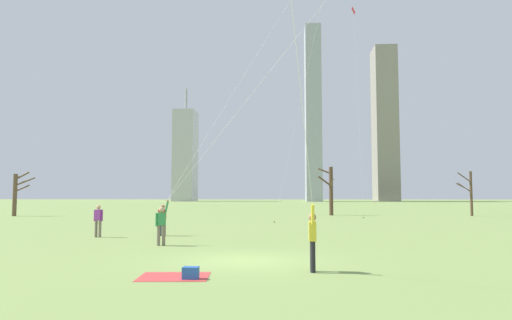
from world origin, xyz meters
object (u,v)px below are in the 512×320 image
object	(u,v)px
kite_flyer_midfield_right_purple	(302,131)
kite_flyer_foreground_right_yellow	(241,118)
distant_kite_high_overhead_red	(355,44)
bare_tree_far_right_edge	(16,192)
picnic_spot	(183,274)
kite_flyer_foreground_left_teal	(189,173)
bare_tree_leftmost	(470,192)
bare_tree_center	(330,189)
bystander_watching_nearby	(98,219)

from	to	relation	value
kite_flyer_midfield_right_purple	kite_flyer_foreground_right_yellow	distance (m)	8.58
distant_kite_high_overhead_red	bare_tree_far_right_edge	distance (m)	36.10
kite_flyer_foreground_right_yellow	picnic_spot	xyz separation A→B (m)	(-0.73, -7.83, -5.37)
kite_flyer_foreground_left_teal	bare_tree_leftmost	distance (m)	33.24
kite_flyer_foreground_right_yellow	bare_tree_center	distance (m)	29.89
bystander_watching_nearby	bare_tree_leftmost	world-z (taller)	bare_tree_leftmost
distant_kite_high_overhead_red	bare_tree_center	world-z (taller)	distant_kite_high_overhead_red
picnic_spot	bare_tree_center	xyz separation A→B (m)	(7.34, 36.85, 2.61)
kite_flyer_midfield_right_purple	bystander_watching_nearby	size ratio (longest dim) A/B	8.16
kite_flyer_foreground_right_yellow	bare_tree_leftmost	size ratio (longest dim) A/B	4.03
bare_tree_far_right_edge	kite_flyer_foreground_right_yellow	bearing A→B (deg)	-44.99
bystander_watching_nearby	distant_kite_high_overhead_red	distance (m)	27.42
bare_tree_center	bare_tree_far_right_edge	bearing A→B (deg)	-173.22
kite_flyer_foreground_left_teal	bare_tree_center	world-z (taller)	kite_flyer_foreground_left_teal
kite_flyer_midfield_right_purple	bare_tree_center	distance (m)	37.36
bystander_watching_nearby	kite_flyer_midfield_right_purple	bearing A→B (deg)	-48.69
kite_flyer_midfield_right_purple	distant_kite_high_overhead_red	size ratio (longest dim) A/B	0.71
kite_flyer_foreground_right_yellow	bare_tree_leftmost	bearing A→B (deg)	53.99
distant_kite_high_overhead_red	picnic_spot	size ratio (longest dim) A/B	9.78
bare_tree_leftmost	bare_tree_center	distance (m)	14.03
kite_flyer_foreground_left_teal	bystander_watching_nearby	distance (m)	5.33
bare_tree_far_right_edge	bare_tree_leftmost	xyz separation A→B (m)	(45.86, 3.15, 0.03)
picnic_spot	bare_tree_far_right_edge	bearing A→B (deg)	126.55
kite_flyer_foreground_right_yellow	distant_kite_high_overhead_red	bearing A→B (deg)	68.40
kite_flyer_foreground_left_teal	bare_tree_far_right_edge	distance (m)	29.50
bare_tree_leftmost	kite_flyer_foreground_left_teal	bearing A→B (deg)	-136.30
kite_flyer_midfield_right_purple	distant_kite_high_overhead_red	distance (m)	31.31
kite_flyer_foreground_right_yellow	bare_tree_leftmost	distance (m)	35.22
kite_flyer_midfield_right_purple	kite_flyer_foreground_right_yellow	size ratio (longest dim) A/B	0.72
kite_flyer_foreground_right_yellow	kite_flyer_foreground_left_teal	bearing A→B (deg)	122.06
kite_flyer_midfield_right_purple	distant_kite_high_overhead_red	xyz separation A→B (m)	(5.75, 28.49, 11.66)
picnic_spot	kite_flyer_midfield_right_purple	bearing A→B (deg)	-4.74
kite_flyer_foreground_right_yellow	picnic_spot	size ratio (longest dim) A/B	9.61
bystander_watching_nearby	bare_tree_far_right_edge	distance (m)	28.33
picnic_spot	bare_tree_leftmost	bearing A→B (deg)	59.47
bare_tree_far_right_edge	kite_flyer_foreground_left_teal	bearing A→B (deg)	-42.21
kite_flyer_foreground_right_yellow	bystander_watching_nearby	size ratio (longest dim) A/B	11.27
distant_kite_high_overhead_red	kite_flyer_midfield_right_purple	bearing A→B (deg)	-101.42
kite_flyer_foreground_left_teal	picnic_spot	world-z (taller)	kite_flyer_foreground_left_teal
bare_tree_far_right_edge	bare_tree_center	distance (m)	32.08
bare_tree_leftmost	bare_tree_center	xyz separation A→B (m)	(-14.01, 0.64, 0.30)
kite_flyer_foreground_left_teal	kite_flyer_foreground_right_yellow	distance (m)	6.74
distant_kite_high_overhead_red	bare_tree_leftmost	xyz separation A→B (m)	(12.55, 7.98, -13.00)
bystander_watching_nearby	picnic_spot	distance (m)	12.95
distant_kite_high_overhead_red	bystander_watching_nearby	bearing A→B (deg)	-132.17
bare_tree_leftmost	bare_tree_far_right_edge	bearing A→B (deg)	-176.07
kite_flyer_midfield_right_purple	distant_kite_high_overhead_red	world-z (taller)	distant_kite_high_overhead_red
kite_flyer_midfield_right_purple	kite_flyer_foreground_right_yellow	bearing A→B (deg)	106.05
kite_flyer_foreground_right_yellow	bystander_watching_nearby	world-z (taller)	kite_flyer_foreground_right_yellow
kite_flyer_foreground_right_yellow	bare_tree_far_right_edge	bearing A→B (deg)	135.01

